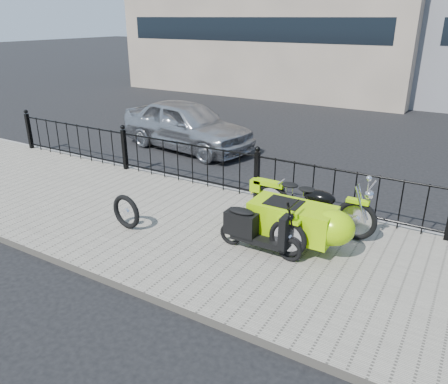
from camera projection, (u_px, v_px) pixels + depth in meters
The scene contains 8 objects.
ground at pixel (223, 227), 7.84m from camera, with size 120.00×120.00×0.00m, color black.
sidewalk at pixel (208, 236), 7.42m from camera, with size 30.00×3.80×0.12m, color gray.
curb at pixel (259, 198), 8.97m from camera, with size 30.00×0.10×0.12m, color gray.
iron_fence at pixel (257, 176), 8.66m from camera, with size 14.11×0.11×1.08m.
motorcycle_sidecar at pixel (306, 218), 6.82m from camera, with size 2.28×1.48×0.98m.
scooter at pixel (254, 230), 6.69m from camera, with size 1.39×0.41×0.94m.
spare_tire at pixel (126, 212), 7.45m from camera, with size 0.61×0.61×0.09m, color black.
sedan_car at pixel (187, 125), 12.27m from camera, with size 1.63×4.05×1.38m, color #A9ABB0.
Camera 1 is at (3.62, -6.04, 3.52)m, focal length 35.00 mm.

